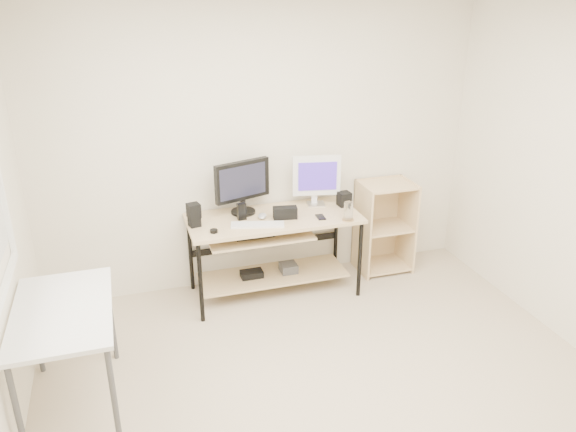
{
  "coord_description": "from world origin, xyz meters",
  "views": [
    {
      "loc": [
        -1.23,
        -2.69,
        2.62
      ],
      "look_at": [
        0.02,
        1.3,
        0.89
      ],
      "focal_mm": 35.0,
      "sensor_mm": 36.0,
      "label": 1
    }
  ],
  "objects_px": {
    "white_imac": "(317,177)",
    "audio_controller": "(242,211)",
    "side_table": "(64,320)",
    "desk": "(271,239)",
    "shelf_unit": "(383,225)",
    "black_monitor": "(242,184)"
  },
  "relations": [
    {
      "from": "black_monitor",
      "to": "white_imac",
      "type": "height_order",
      "value": "black_monitor"
    },
    {
      "from": "side_table",
      "to": "white_imac",
      "type": "height_order",
      "value": "white_imac"
    },
    {
      "from": "audio_controller",
      "to": "desk",
      "type": "bearing_deg",
      "value": -9.87
    },
    {
      "from": "desk",
      "to": "white_imac",
      "type": "bearing_deg",
      "value": 17.97
    },
    {
      "from": "black_monitor",
      "to": "audio_controller",
      "type": "bearing_deg",
      "value": -125.55
    },
    {
      "from": "shelf_unit",
      "to": "audio_controller",
      "type": "bearing_deg",
      "value": -174.22
    },
    {
      "from": "desk",
      "to": "shelf_unit",
      "type": "bearing_deg",
      "value": 7.77
    },
    {
      "from": "desk",
      "to": "audio_controller",
      "type": "bearing_deg",
      "value": 176.48
    },
    {
      "from": "black_monitor",
      "to": "audio_controller",
      "type": "distance_m",
      "value": 0.25
    },
    {
      "from": "audio_controller",
      "to": "side_table",
      "type": "bearing_deg",
      "value": -148.8
    },
    {
      "from": "white_imac",
      "to": "audio_controller",
      "type": "height_order",
      "value": "white_imac"
    },
    {
      "from": "side_table",
      "to": "black_monitor",
      "type": "relative_size",
      "value": 1.96
    },
    {
      "from": "shelf_unit",
      "to": "white_imac",
      "type": "height_order",
      "value": "white_imac"
    },
    {
      "from": "side_table",
      "to": "audio_controller",
      "type": "xyz_separation_m",
      "value": [
        1.4,
        1.08,
        0.15
      ]
    },
    {
      "from": "black_monitor",
      "to": "audio_controller",
      "type": "relative_size",
      "value": 3.44
    },
    {
      "from": "shelf_unit",
      "to": "desk",
      "type": "bearing_deg",
      "value": -172.23
    },
    {
      "from": "side_table",
      "to": "audio_controller",
      "type": "height_order",
      "value": "audio_controller"
    },
    {
      "from": "desk",
      "to": "white_imac",
      "type": "height_order",
      "value": "white_imac"
    },
    {
      "from": "white_imac",
      "to": "audio_controller",
      "type": "xyz_separation_m",
      "value": [
        -0.73,
        -0.14,
        -0.19
      ]
    },
    {
      "from": "desk",
      "to": "side_table",
      "type": "relative_size",
      "value": 1.5
    },
    {
      "from": "desk",
      "to": "audio_controller",
      "type": "xyz_separation_m",
      "value": [
        -0.25,
        0.02,
        0.29
      ]
    },
    {
      "from": "desk",
      "to": "side_table",
      "type": "xyz_separation_m",
      "value": [
        -1.65,
        -1.06,
        0.13
      ]
    }
  ]
}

